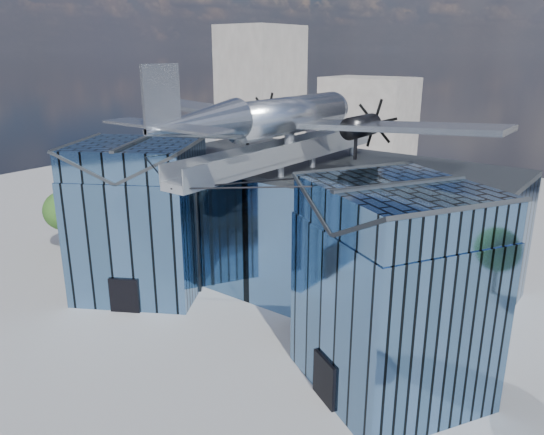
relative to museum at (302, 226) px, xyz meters
The scene contains 5 objects.
ground_plane 8.03m from the museum, 90.00° to the right, with size 120.00×120.00×0.00m, color gray.
museum is the anchor object (origin of this frame).
bg_towers 44.92m from the museum, 88.14° to the left, with size 77.00×24.50×26.00m.
tree_plaza_w 16.09m from the museum, 159.74° to the right, with size 4.81×4.81×5.80m.
tree_side_w 23.83m from the museum, 166.29° to the right, with size 4.82×4.82×5.76m.
Camera 1 is at (21.03, -25.79, 18.25)m, focal length 35.00 mm.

